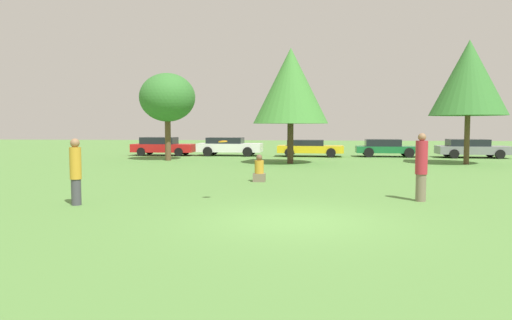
{
  "coord_description": "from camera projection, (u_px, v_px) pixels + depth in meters",
  "views": [
    {
      "loc": [
        0.25,
        -10.82,
        2.14
      ],
      "look_at": [
        -1.15,
        3.22,
        1.14
      ],
      "focal_mm": 33.7,
      "sensor_mm": 36.0,
      "label": 1
    }
  ],
  "objects": [
    {
      "name": "ground_plane",
      "position": [
        292.0,
        220.0,
        10.91
      ],
      "size": [
        120.0,
        120.0,
        0.0
      ],
      "primitive_type": "plane",
      "color": "#54843D"
    },
    {
      "name": "person_thrower",
      "position": [
        76.0,
        171.0,
        12.93
      ],
      "size": [
        0.31,
        0.31,
        1.81
      ],
      "rotation": [
        0.0,
        0.0,
        0.17
      ],
      "color": "#3F3F47",
      "rests_on": "ground"
    },
    {
      "name": "person_catcher",
      "position": [
        421.0,
        167.0,
        13.59
      ],
      "size": [
        0.34,
        0.34,
        1.94
      ],
      "rotation": [
        0.0,
        0.0,
        -2.97
      ],
      "color": "#726651",
      "rests_on": "ground"
    },
    {
      "name": "frisbee",
      "position": [
        223.0,
        142.0,
        13.37
      ],
      "size": [
        0.25,
        0.25,
        0.08
      ],
      "color": "orange"
    },
    {
      "name": "bystander_sitting",
      "position": [
        259.0,
        171.0,
        18.43
      ],
      "size": [
        0.47,
        0.39,
        1.05
      ],
      "color": "#726651",
      "rests_on": "ground"
    },
    {
      "name": "tree_0",
      "position": [
        167.0,
        98.0,
        29.48
      ],
      "size": [
        3.41,
        3.41,
        5.37
      ],
      "color": "brown",
      "rests_on": "ground"
    },
    {
      "name": "tree_1",
      "position": [
        291.0,
        86.0,
        27.07
      ],
      "size": [
        4.25,
        4.25,
        6.53
      ],
      "color": "#473323",
      "rests_on": "ground"
    },
    {
      "name": "tree_2",
      "position": [
        469.0,
        78.0,
        26.49
      ],
      "size": [
        4.16,
        4.16,
        6.88
      ],
      "color": "brown",
      "rests_on": "ground"
    },
    {
      "name": "parked_car_red",
      "position": [
        162.0,
        146.0,
        34.77
      ],
      "size": [
        4.53,
        1.99,
        1.32
      ],
      "rotation": [
        0.0,
        0.0,
        -0.04
      ],
      "color": "red",
      "rests_on": "ground"
    },
    {
      "name": "parked_car_white",
      "position": [
        229.0,
        146.0,
        34.43
      ],
      "size": [
        4.65,
        2.16,
        1.31
      ],
      "rotation": [
        0.0,
        0.0,
        -0.04
      ],
      "color": "silver",
      "rests_on": "ground"
    },
    {
      "name": "parked_car_yellow",
      "position": [
        309.0,
        148.0,
        33.55
      ],
      "size": [
        4.61,
        2.22,
        1.17
      ],
      "rotation": [
        0.0,
        0.0,
        -0.04
      ],
      "color": "gold",
      "rests_on": "ground"
    },
    {
      "name": "parked_car_green",
      "position": [
        386.0,
        147.0,
        33.24
      ],
      "size": [
        4.35,
        2.0,
        1.22
      ],
      "rotation": [
        0.0,
        0.0,
        -0.04
      ],
      "color": "#196633",
      "rests_on": "ground"
    },
    {
      "name": "parked_car_grey",
      "position": [
        471.0,
        148.0,
        32.25
      ],
      "size": [
        4.66,
        2.24,
        1.25
      ],
      "rotation": [
        0.0,
        0.0,
        -0.04
      ],
      "color": "slate",
      "rests_on": "ground"
    }
  ]
}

